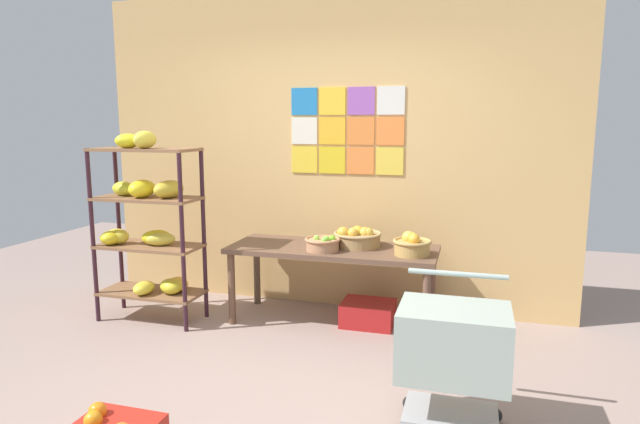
{
  "coord_description": "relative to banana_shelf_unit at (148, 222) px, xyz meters",
  "views": [
    {
      "loc": [
        1.27,
        -2.84,
        1.67
      ],
      "look_at": [
        0.12,
        1.15,
        0.99
      ],
      "focal_mm": 30.23,
      "sensor_mm": 36.0,
      "label": 1
    }
  ],
  "objects": [
    {
      "name": "ground",
      "position": [
        1.34,
        -1.03,
        -0.85
      ],
      "size": [
        9.68,
        9.68,
        0.0
      ],
      "primitive_type": "plane",
      "color": "gray"
    },
    {
      "name": "back_wall_with_art",
      "position": [
        1.34,
        0.84,
        0.56
      ],
      "size": [
        4.33,
        0.07,
        2.83
      ],
      "color": "tan",
      "rests_on": "ground"
    },
    {
      "name": "banana_shelf_unit",
      "position": [
        0.0,
        0.0,
        0.0
      ],
      "size": [
        0.88,
        0.47,
        1.61
      ],
      "color": "#341A24",
      "rests_on": "ground"
    },
    {
      "name": "display_table",
      "position": [
        1.51,
        0.37,
        -0.27
      ],
      "size": [
        1.72,
        0.66,
        0.65
      ],
      "color": "brown",
      "rests_on": "ground"
    },
    {
      "name": "fruit_basket_left",
      "position": [
        1.7,
        0.45,
        -0.12
      ],
      "size": [
        0.4,
        0.4,
        0.18
      ],
      "color": "#A78351",
      "rests_on": "display_table"
    },
    {
      "name": "fruit_basket_back_right",
      "position": [
        1.46,
        0.23,
        -0.14
      ],
      "size": [
        0.29,
        0.29,
        0.13
      ],
      "color": "tan",
      "rests_on": "display_table"
    },
    {
      "name": "fruit_basket_centre",
      "position": [
        2.17,
        0.28,
        -0.12
      ],
      "size": [
        0.3,
        0.3,
        0.18
      ],
      "color": "tan",
      "rests_on": "display_table"
    },
    {
      "name": "produce_crate_under_table",
      "position": [
        1.81,
        0.39,
        -0.76
      ],
      "size": [
        0.43,
        0.34,
        0.2
      ],
      "primitive_type": "cube",
      "color": "#B01E1E",
      "rests_on": "ground"
    },
    {
      "name": "shopping_cart",
      "position": [
        2.55,
        -1.05,
        -0.37
      ],
      "size": [
        0.58,
        0.47,
        0.84
      ],
      "rotation": [
        0.0,
        0.0,
        0.17
      ],
      "color": "black",
      "rests_on": "ground"
    }
  ]
}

